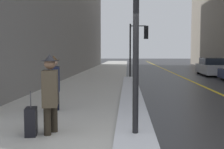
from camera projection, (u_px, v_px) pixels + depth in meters
sidewalk_slab at (98, 77)px, 19.96m from camera, size 4.00×80.00×0.01m
road_centre_stripe at (183, 78)px, 19.63m from camera, size 0.16×80.00×0.00m
snow_bank_curb at (131, 94)px, 11.36m from camera, size 0.82×15.67×0.11m
traffic_light_near at (140, 39)px, 19.55m from camera, size 1.31×0.32×3.75m
pedestrian_trailing at (50, 91)px, 5.93m from camera, size 0.40×0.57×1.71m
pedestrian_in_fedora at (54, 81)px, 8.23m from camera, size 0.39×0.56×1.66m
parked_car_silver at (213, 67)px, 21.73m from camera, size 2.10×4.90×1.34m
rolling_suitcase at (31, 122)px, 5.82m from camera, size 0.28×0.39×0.95m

